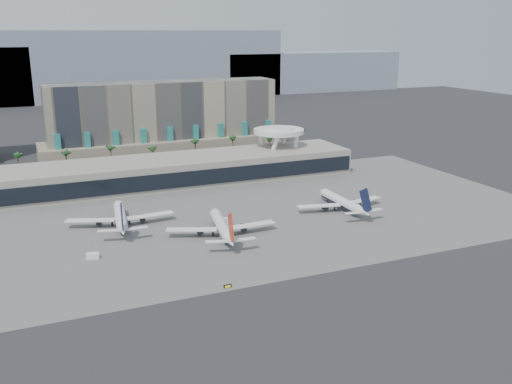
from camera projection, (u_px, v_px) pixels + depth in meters
name	position (u px, v px, depth m)	size (l,w,h in m)	color
ground	(277.00, 267.00, 174.75)	(900.00, 900.00, 0.00)	#232326
apron_pad	(218.00, 215.00, 223.42)	(260.00, 130.00, 0.06)	#5B5B59
mountain_ridge	(110.00, 70.00, 593.04)	(680.00, 60.00, 70.00)	gray
hotel	(165.00, 126.00, 328.29)	(140.00, 30.00, 42.00)	tan
terminal	(179.00, 169.00, 270.18)	(170.00, 32.50, 14.50)	#A89E93
saucer_structure	(279.00, 134.00, 293.11)	(26.00, 26.00, 21.89)	white
palm_row	(174.00, 146.00, 302.85)	(157.80, 2.80, 13.10)	brown
airliner_left	(120.00, 217.00, 210.23)	(39.49, 40.89, 14.15)	white
airliner_centre	(222.00, 226.00, 200.16)	(38.85, 40.31, 14.00)	white
airliner_right	(342.00, 202.00, 228.89)	(38.12, 39.20, 13.54)	white
service_vehicle_a	(93.00, 256.00, 180.58)	(3.90, 1.91, 1.91)	white
service_vehicle_b	(225.00, 220.00, 214.28)	(3.72, 2.13, 1.91)	white
taxiway_sign	(228.00, 286.00, 160.17)	(2.35, 0.43, 1.06)	black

